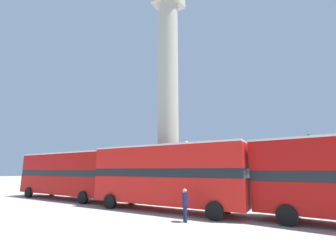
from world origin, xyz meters
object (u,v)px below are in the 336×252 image
at_px(street_lamp, 187,171).
at_px(pedestrian_near_lamp, 185,203).
at_px(bus_c, 166,174).
at_px(equestrian_statue, 315,183).
at_px(bus_a, 67,173).
at_px(monument_column, 168,116).

bearing_deg(street_lamp, pedestrian_near_lamp, -63.07).
height_order(bus_c, equestrian_statue, equestrian_statue).
height_order(bus_c, pedestrian_near_lamp, bus_c).
bearing_deg(bus_c, street_lamp, 85.62).
bearing_deg(bus_c, equestrian_statue, 46.19).
height_order(equestrian_statue, pedestrian_near_lamp, equestrian_statue).
bearing_deg(equestrian_statue, street_lamp, -126.81).
height_order(bus_a, equestrian_statue, equestrian_statue).
relative_size(bus_a, street_lamp, 2.31).
bearing_deg(monument_column, street_lamp, -31.62).
relative_size(monument_column, pedestrian_near_lamp, 13.22).
height_order(monument_column, equestrian_statue, monument_column).
height_order(bus_a, bus_c, bus_c).
distance_m(monument_column, bus_a, 11.20).
bearing_deg(bus_a, pedestrian_near_lamp, -11.17).
bearing_deg(bus_a, equestrian_statue, 24.54).
xyz_separation_m(equestrian_statue, pedestrian_near_lamp, (-5.79, -12.25, -0.67)).
xyz_separation_m(monument_column, equestrian_statue, (11.56, 5.07, -6.36)).
bearing_deg(bus_c, monument_column, 117.99).
height_order(bus_a, street_lamp, street_lamp).
xyz_separation_m(bus_c, equestrian_statue, (8.52, 10.03, -0.79)).
relative_size(bus_c, pedestrian_near_lamp, 6.53).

